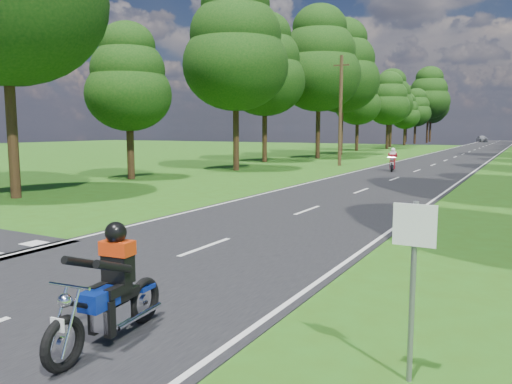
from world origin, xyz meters
The scene contains 9 objects.
ground centered at (0.00, 0.00, 0.00)m, with size 160.00×160.00×0.00m, color #2C5513.
main_road centered at (0.00, 50.00, 0.01)m, with size 7.00×140.00×0.02m, color black.
road_markings centered at (-0.14, 48.13, 0.02)m, with size 7.40×140.00×0.01m.
treeline centered at (1.43, 60.06, 8.25)m, with size 40.00×115.35×14.78m.
telegraph_pole centered at (-6.00, 28.00, 4.07)m, with size 1.20×0.26×8.00m.
road_sign centered at (5.50, -2.01, 1.34)m, with size 0.45×0.07×2.00m.
rider_near_blue centered at (1.94, -2.93, 0.80)m, with size 0.62×1.87×1.56m, color navy, non-canonical shape.
rider_far_red centered at (-1.32, 24.89, 0.77)m, with size 0.60×1.81×1.50m, color #A7110C, non-canonical shape.
distant_car centered at (-2.60, 102.48, 0.67)m, with size 1.54×3.82×1.30m, color #AAACB1.
Camera 1 is at (6.54, -7.34, 2.76)m, focal length 35.00 mm.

